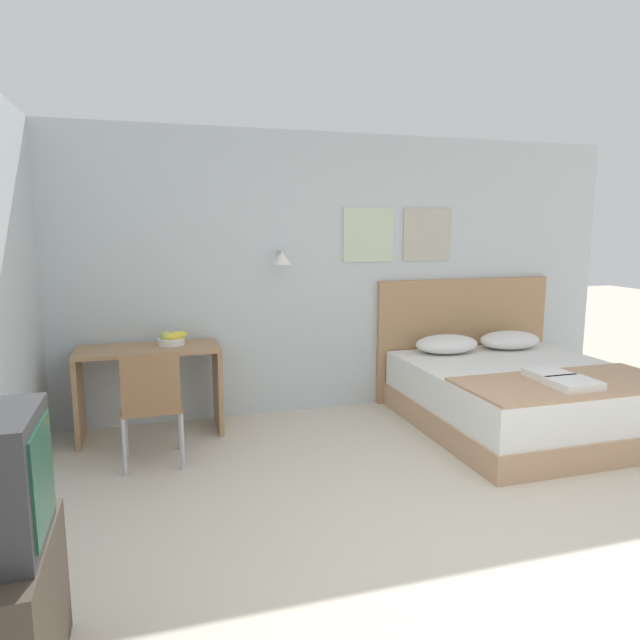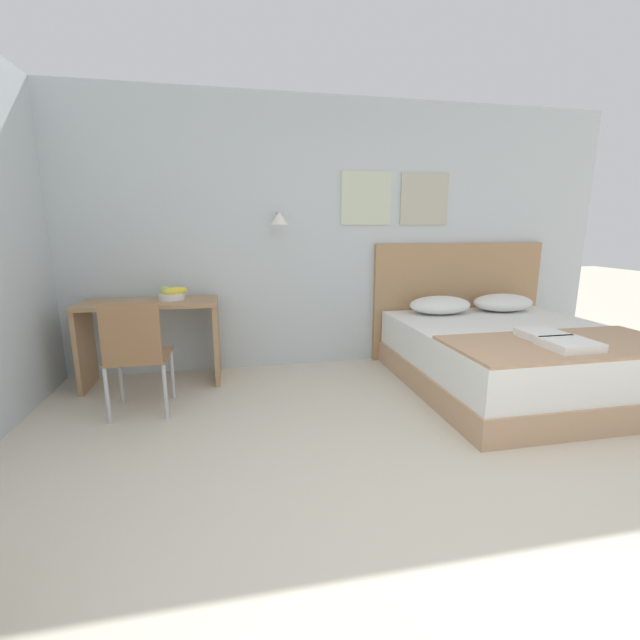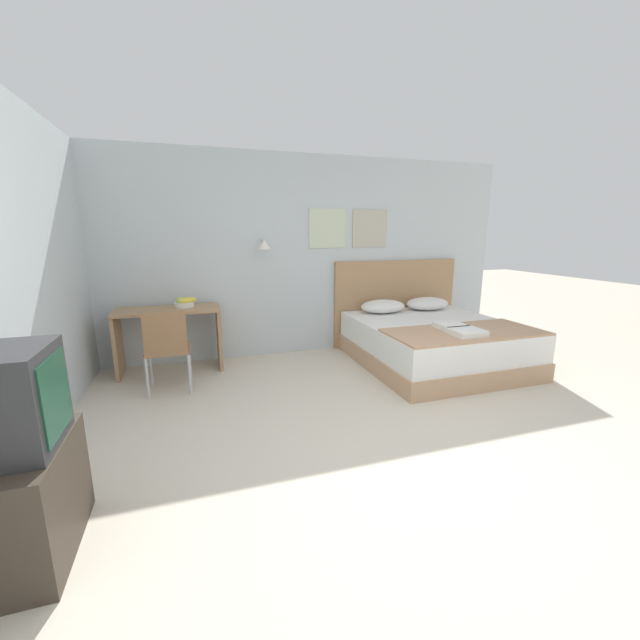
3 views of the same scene
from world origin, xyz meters
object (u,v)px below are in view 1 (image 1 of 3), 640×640
object	(u,v)px
pillow_left	(447,344)
folded_towel_near_foot	(549,375)
desk	(150,374)
throw_blanket	(570,383)
desk_chair	(152,400)
folded_towel_mid_bed	(573,383)
headboard	(463,338)
bed	(522,398)
pillow_right	(510,340)
fruit_bowl	(171,339)

from	to	relation	value
pillow_left	folded_towel_near_foot	xyz separation A→B (m)	(0.27, -1.17, -0.04)
desk	folded_towel_near_foot	bearing A→B (deg)	-21.16
throw_blanket	desk_chair	bearing A→B (deg)	168.88
folded_towel_near_foot	desk_chair	distance (m)	3.11
folded_towel_near_foot	folded_towel_mid_bed	world-z (taller)	same
headboard	desk_chair	world-z (taller)	headboard
folded_towel_near_foot	desk_chair	xyz separation A→B (m)	(-3.07, 0.48, -0.08)
headboard	bed	bearing A→B (deg)	-90.00
pillow_left	desk_chair	world-z (taller)	desk_chair
headboard	throw_blanket	distance (m)	1.60
pillow_right	folded_towel_mid_bed	size ratio (longest dim) A/B	1.85
pillow_right	folded_towel_mid_bed	world-z (taller)	pillow_right
bed	pillow_left	world-z (taller)	pillow_left
pillow_left	pillow_right	distance (m)	0.72
throw_blanket	folded_towel_mid_bed	distance (m)	0.17
throw_blanket	desk	bearing A→B (deg)	157.21
pillow_left	desk	distance (m)	2.81
folded_towel_mid_bed	fruit_bowl	size ratio (longest dim) A/B	1.29
pillow_right	headboard	bearing A→B (deg)	140.62
desk	desk_chair	xyz separation A→B (m)	(0.01, -0.71, -0.01)
folded_towel_near_foot	throw_blanket	bearing A→B (deg)	-57.49
bed	desk_chair	distance (m)	3.17
headboard	fruit_bowl	distance (m)	2.99
pillow_left	pillow_right	size ratio (longest dim) A/B	1.00
folded_towel_mid_bed	desk_chair	bearing A→B (deg)	166.08
folded_towel_near_foot	fruit_bowl	size ratio (longest dim) A/B	1.15
folded_towel_near_foot	desk	bearing A→B (deg)	158.84
pillow_left	desk	size ratio (longest dim) A/B	0.54
pillow_right	folded_towel_near_foot	size ratio (longest dim) A/B	2.06
folded_towel_near_foot	folded_towel_mid_bed	distance (m)	0.28
pillow_left	folded_towel_near_foot	bearing A→B (deg)	-76.97
bed	fruit_bowl	size ratio (longest dim) A/B	7.41
throw_blanket	pillow_right	bearing A→B (deg)	74.64
fruit_bowl	headboard	bearing A→B (deg)	4.39
desk_chair	fruit_bowl	world-z (taller)	fruit_bowl
pillow_right	folded_towel_mid_bed	distance (m)	1.52
folded_towel_near_foot	folded_towel_mid_bed	xyz separation A→B (m)	(-0.00, -0.28, 0.00)
pillow_right	pillow_left	bearing A→B (deg)	180.00
bed	headboard	xyz separation A→B (m)	(0.00, 1.03, 0.35)
headboard	throw_blanket	xyz separation A→B (m)	(-0.00, -1.60, -0.06)
desk	headboard	bearing A→B (deg)	4.88
throw_blanket	fruit_bowl	distance (m)	3.29
headboard	folded_towel_near_foot	bearing A→B (deg)	-93.47
pillow_left	pillow_right	bearing A→B (deg)	0.00
headboard	pillow_left	xyz separation A→B (m)	(-0.36, -0.29, 0.01)
pillow_left	folded_towel_mid_bed	size ratio (longest dim) A/B	1.85
folded_towel_mid_bed	desk	distance (m)	3.41
pillow_left	throw_blanket	bearing A→B (deg)	-74.64
bed	fruit_bowl	world-z (taller)	fruit_bowl
pillow_left	pillow_right	xyz separation A→B (m)	(0.72, 0.00, 0.00)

